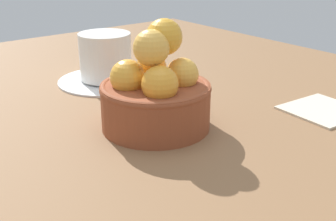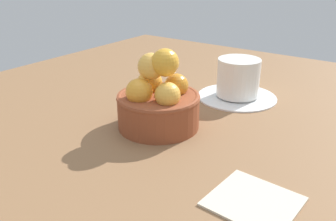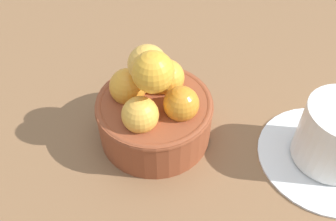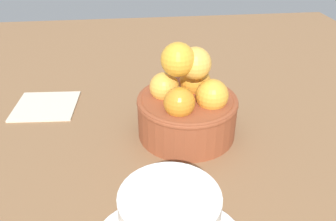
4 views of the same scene
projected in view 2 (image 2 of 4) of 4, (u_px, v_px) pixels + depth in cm
name	position (u px, v px, depth cm)	size (l,w,h in cm)	color
ground_plane	(159.00, 137.00, 63.46)	(123.38, 105.37, 4.38)	brown
terracotta_bowl	(158.00, 101.00, 60.73)	(14.16, 14.16, 13.94)	brown
coffee_cup	(238.00, 81.00, 74.02)	(16.44, 16.44, 8.30)	white
folded_napkin	(254.00, 200.00, 43.00)	(9.48, 9.91, 0.60)	beige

